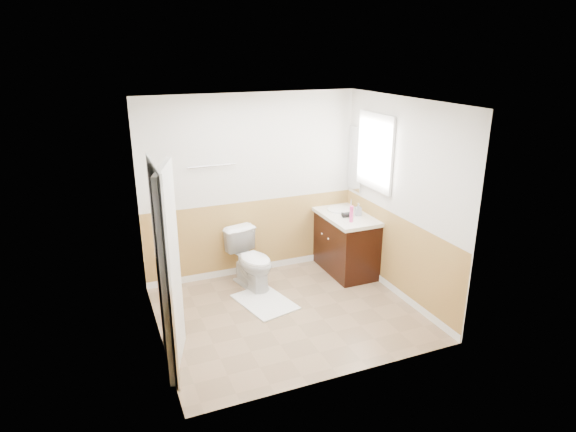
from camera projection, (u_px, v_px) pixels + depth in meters
name	position (u px, v px, depth m)	size (l,w,h in m)	color
floor	(288.00, 313.00, 5.88)	(3.00, 3.00, 0.00)	#8C7051
ceiling	(288.00, 102.00, 5.07)	(3.00, 3.00, 0.00)	white
wall_back	(252.00, 187.00, 6.61)	(3.00, 3.00, 0.00)	silver
wall_front	(344.00, 259.00, 4.34)	(3.00, 3.00, 0.00)	silver
wall_left	(152.00, 234.00, 4.93)	(3.00, 3.00, 0.00)	silver
wall_right	(400.00, 200.00, 6.02)	(3.00, 3.00, 0.00)	silver
wainscot_back	(253.00, 238.00, 6.84)	(3.00, 3.00, 0.00)	tan
wainscot_front	(340.00, 331.00, 4.59)	(3.00, 3.00, 0.00)	tan
wainscot_left	(159.00, 299.00, 5.18)	(2.60, 2.60, 0.00)	tan
wainscot_right	(395.00, 256.00, 6.26)	(2.60, 2.60, 0.00)	tan
toilet	(251.00, 260.00, 6.44)	(0.43, 0.75, 0.77)	white
bath_mat	(265.00, 302.00, 6.12)	(0.55, 0.80, 0.02)	white
vanity_cabinet	(344.00, 243.00, 6.94)	(0.55, 1.10, 0.80)	black
vanity_knob_left	(329.00, 239.00, 6.69)	(0.03, 0.03, 0.03)	white
vanity_knob_right	(322.00, 234.00, 6.87)	(0.03, 0.03, 0.03)	silver
countertop	(344.00, 215.00, 6.80)	(0.60, 1.15, 0.05)	white
sink_basin	(340.00, 209.00, 6.92)	(0.36, 0.36, 0.02)	white
faucet	(351.00, 204.00, 6.96)	(0.02, 0.02, 0.14)	silver
lotion_bottle	(351.00, 214.00, 6.42)	(0.05, 0.05, 0.22)	#F13E90
soap_dispenser	(358.00, 209.00, 6.68)	(0.08, 0.08, 0.17)	#9299A5
hair_dryer_body	(347.00, 215.00, 6.63)	(0.07, 0.07, 0.14)	black
hair_dryer_handle	(342.00, 215.00, 6.70)	(0.03, 0.03, 0.07)	black
mirror_panel	(355.00, 159.00, 6.87)	(0.02, 0.35, 0.90)	silver
window_frame	(375.00, 152.00, 6.36)	(0.04, 0.80, 1.00)	white
window_glass	(376.00, 152.00, 6.36)	(0.01, 0.70, 0.90)	white
door	(171.00, 270.00, 4.65)	(0.05, 0.80, 2.04)	white
door_frame	(163.00, 271.00, 4.62)	(0.02, 0.92, 2.10)	white
door_knob	(172.00, 263.00, 4.98)	(0.06, 0.06, 0.06)	silver
towel_bar	(212.00, 166.00, 6.25)	(0.02, 0.02, 0.62)	silver
tp_holder_bar	(247.00, 227.00, 6.69)	(0.02, 0.02, 0.14)	silver
tp_roll	(247.00, 227.00, 6.69)	(0.11, 0.11, 0.10)	white
tp_sheet	(248.00, 235.00, 6.73)	(0.10, 0.01, 0.16)	white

